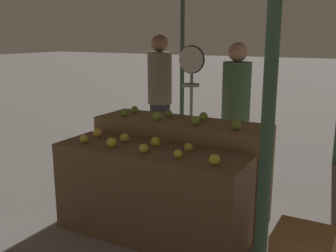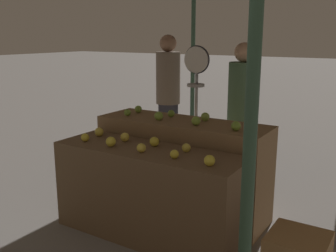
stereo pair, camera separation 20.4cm
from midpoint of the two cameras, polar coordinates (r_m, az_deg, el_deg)
name	(u,v)px [view 1 (the left image)]	position (r m, az deg, el deg)	size (l,w,h in m)	color
ground_plane	(150,236)	(3.71, -4.23, -15.63)	(60.00, 60.00, 0.00)	slate
display_counter_front	(150,194)	(3.54, -4.34, -9.81)	(1.74, 0.55, 0.82)	brown
display_counter_back	(181,167)	(3.99, 0.38, -5.96)	(1.74, 0.55, 0.96)	olive
apple_front_0	(84,139)	(3.69, -13.63, -1.82)	(0.08, 0.08, 0.08)	gold
apple_front_1	(112,143)	(3.49, -9.86, -2.39)	(0.09, 0.09, 0.09)	gold
apple_front_2	(144,148)	(3.30, -5.33, -3.26)	(0.08, 0.08, 0.08)	yellow
apple_front_3	(178,154)	(3.14, -0.39, -4.10)	(0.07, 0.07, 0.07)	gold
apple_front_4	(214,160)	(2.99, 4.82, -4.92)	(0.09, 0.09, 0.09)	gold
apple_front_5	(97,133)	(3.86, -11.72, -1.00)	(0.09, 0.09, 0.09)	yellow
apple_front_6	(125,138)	(3.65, -7.91, -1.70)	(0.08, 0.08, 0.08)	yellow
apple_front_7	(156,142)	(3.47, -3.48, -2.34)	(0.09, 0.09, 0.09)	gold
apple_front_8	(188,148)	(3.31, 1.23, -3.16)	(0.08, 0.08, 0.08)	gold
apple_back_0	(124,113)	(4.09, -7.76, 1.88)	(0.07, 0.07, 0.07)	#7AA338
apple_back_1	(157,116)	(3.87, -3.11, 1.44)	(0.09, 0.09, 0.09)	#84AD3D
apple_back_2	(195,120)	(3.67, 2.43, 0.80)	(0.09, 0.09, 0.09)	#84AD3D
apple_back_3	(236,125)	(3.52, 8.23, 0.12)	(0.09, 0.09, 0.09)	#7AA338
apple_back_4	(135,110)	(4.26, -6.24, 2.39)	(0.08, 0.08, 0.08)	#84AD3D
apple_back_5	(169,113)	(4.03, -1.35, 1.82)	(0.07, 0.07, 0.07)	#7AA338
apple_back_6	(203,116)	(3.86, 3.67, 1.40)	(0.09, 0.09, 0.09)	#8EB247
produce_scale	(191,84)	(4.51, 2.08, 6.09)	(0.32, 0.20, 1.67)	#99999E
person_vendor_at_scale	(236,103)	(4.71, 8.61, 3.24)	(0.34, 0.34, 1.70)	#2D2D38
person_customer_left	(160,88)	(5.57, -2.25, 5.46)	(0.43, 0.43, 1.79)	#2D2D38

